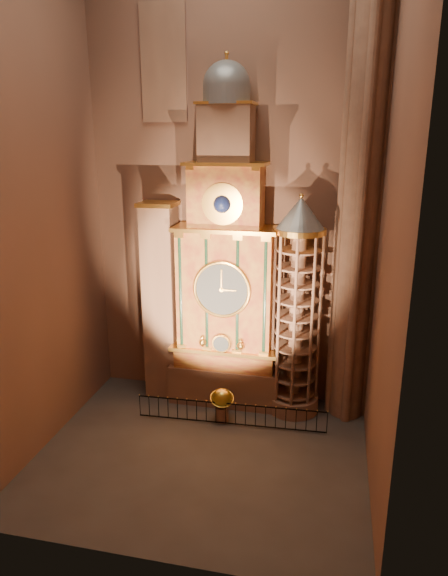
% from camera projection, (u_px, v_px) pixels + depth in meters
% --- Properties ---
extents(floor, '(14.00, 14.00, 0.00)m').
position_uv_depth(floor, '(202.00, 454.00, 22.29)').
color(floor, '#383330').
rests_on(floor, ground).
extents(wall_back, '(22.00, 0.00, 22.00)m').
position_uv_depth(wall_back, '(231.00, 185.00, 24.77)').
color(wall_back, '#8C5F4B').
rests_on(wall_back, floor).
extents(wall_left, '(0.00, 22.00, 22.00)m').
position_uv_depth(wall_left, '(30.00, 195.00, 20.61)').
color(wall_left, '#8C5F4B').
rests_on(wall_left, floor).
extents(wall_right, '(0.00, 22.00, 22.00)m').
position_uv_depth(wall_right, '(394.00, 204.00, 17.71)').
color(wall_right, '#8C5F4B').
rests_on(wall_right, floor).
extents(astronomical_clock, '(5.60, 2.41, 16.70)m').
position_uv_depth(astronomical_clock, '(226.00, 276.00, 25.03)').
color(astronomical_clock, '#8C634C').
rests_on(astronomical_clock, floor).
extents(portrait_tower, '(1.80, 1.60, 10.20)m').
position_uv_depth(portrait_tower, '(161.00, 301.00, 26.19)').
color(portrait_tower, '#8C634C').
rests_on(portrait_tower, floor).
extents(stair_turret, '(2.50, 2.50, 10.80)m').
position_uv_depth(stair_turret, '(297.00, 311.00, 24.46)').
color(stair_turret, '#8C634C').
rests_on(stair_turret, floor).
extents(gothic_pier, '(2.04, 2.04, 22.00)m').
position_uv_depth(gothic_pier, '(362.00, 190.00, 22.57)').
color(gothic_pier, '#8C634C').
rests_on(gothic_pier, floor).
extents(stained_glass_window, '(2.20, 0.14, 5.20)m').
position_uv_depth(stained_glass_window, '(164.00, 63.00, 23.79)').
color(stained_glass_window, navy).
rests_on(stained_glass_window, wall_back).
extents(celestial_globe, '(1.46, 1.42, 1.69)m').
position_uv_depth(celestial_globe, '(222.00, 402.00, 24.61)').
color(celestial_globe, '#8C634C').
rests_on(celestial_globe, floor).
extents(iron_railing, '(8.99, 0.43, 1.11)m').
position_uv_depth(iron_railing, '(231.00, 414.00, 24.32)').
color(iron_railing, black).
rests_on(iron_railing, floor).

